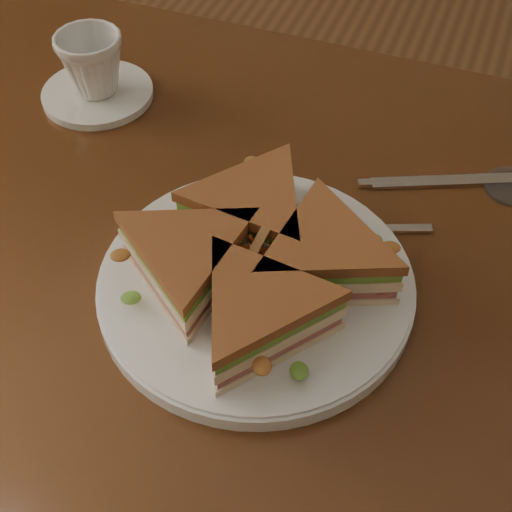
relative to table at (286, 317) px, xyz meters
The scene contains 8 objects.
table is the anchor object (origin of this frame).
plate 0.12m from the table, 108.73° to the right, with size 0.31×0.31×0.02m, color white.
sandwich_wedges 0.15m from the table, 108.73° to the right, with size 0.32×0.32×0.06m.
crisps_mound 0.15m from the table, 108.73° to the right, with size 0.09×0.09×0.05m, color #B94A17, non-canonical shape.
spoon 0.11m from the table, 90.42° to the left, with size 0.18×0.08×0.01m.
knife 0.24m from the table, 52.83° to the left, with size 0.20×0.10×0.00m.
saucer 0.38m from the table, 151.18° to the left, with size 0.14×0.14×0.01m, color white.
coffee_cup 0.39m from the table, 151.18° to the left, with size 0.08×0.08×0.08m, color white.
Camera 1 is at (0.14, -0.46, 1.29)m, focal length 50.00 mm.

